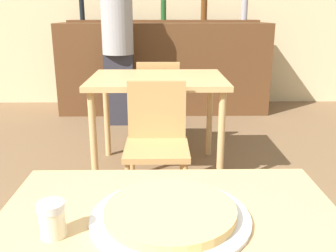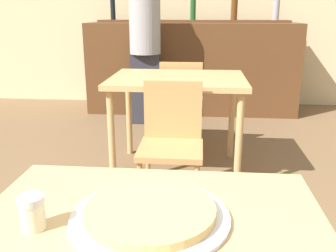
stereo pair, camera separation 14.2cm
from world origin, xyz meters
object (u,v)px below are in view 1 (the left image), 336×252
Objects in this scene: pizza_tray at (172,214)px; chair_far_side_front at (157,137)px; chair_far_side_back at (158,98)px; person_standing at (118,44)px; cheese_shaker at (52,219)px.

chair_far_side_front is at bearing 92.41° from pizza_tray.
chair_far_side_back is 0.99m from person_standing.
chair_far_side_back is 1.97× the size of pizza_tray.
pizza_tray is (0.06, -2.55, 0.27)m from chair_far_side_back.
person_standing is (-0.45, 0.77, 0.42)m from chair_far_side_back.
chair_far_side_front is 2.00m from person_standing.
cheese_shaker is at bearing -166.35° from pizza_tray.
chair_far_side_front is 1.00× the size of chair_far_side_back.
person_standing is at bearing 103.19° from chair_far_side_front.
person_standing reaches higher than pizza_tray.
cheese_shaker is at bearing -98.69° from chair_far_side_front.
pizza_tray is at bearing -87.59° from chair_far_side_front.
person_standing is (-0.22, 3.39, 0.13)m from cheese_shaker.
cheese_shaker is 3.40m from person_standing.
pizza_tray is at bearing -81.33° from person_standing.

